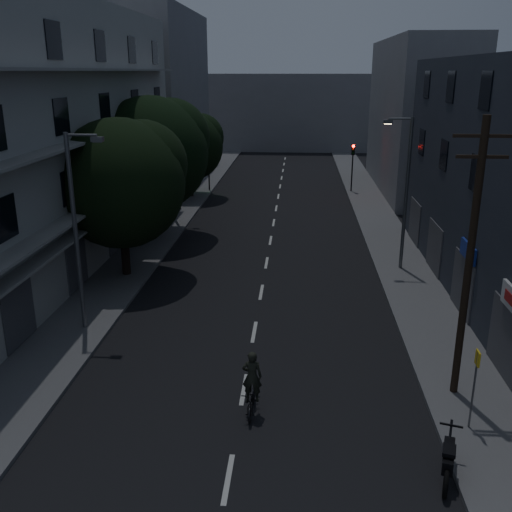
# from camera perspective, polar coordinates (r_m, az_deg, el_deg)

# --- Properties ---
(ground) EXTENTS (160.00, 160.00, 0.00)m
(ground) POSITION_cam_1_polar(r_m,az_deg,el_deg) (37.00, 1.50, 1.79)
(ground) COLOR black
(ground) RESTS_ON ground
(sidewalk_left) EXTENTS (3.00, 90.00, 0.15)m
(sidewalk_left) POSITION_cam_1_polar(r_m,az_deg,el_deg) (38.07, -9.86, 2.11)
(sidewalk_left) COLOR #565659
(sidewalk_left) RESTS_ON ground
(sidewalk_right) EXTENTS (3.00, 90.00, 0.15)m
(sidewalk_right) POSITION_cam_1_polar(r_m,az_deg,el_deg) (37.40, 13.06, 1.62)
(sidewalk_right) COLOR #565659
(sidewalk_right) RESTS_ON ground
(lane_markings) EXTENTS (0.15, 60.50, 0.01)m
(lane_markings) POSITION_cam_1_polar(r_m,az_deg,el_deg) (43.03, 1.91, 4.12)
(lane_markings) COLOR beige
(lane_markings) RESTS_ON ground
(building_left) EXTENTS (7.00, 36.00, 14.00)m
(building_left) POSITION_cam_1_polar(r_m,az_deg,el_deg) (31.77, -21.62, 10.75)
(building_left) COLOR #9E9E99
(building_left) RESTS_ON ground
(building_far_left) EXTENTS (6.00, 20.00, 16.00)m
(building_far_left) POSITION_cam_1_polar(r_m,az_deg,el_deg) (60.11, -9.23, 15.57)
(building_far_left) COLOR slate
(building_far_left) RESTS_ON ground
(building_far_right) EXTENTS (6.00, 20.00, 13.00)m
(building_far_right) POSITION_cam_1_polar(r_m,az_deg,el_deg) (53.63, 15.78, 13.27)
(building_far_right) COLOR slate
(building_far_right) RESTS_ON ground
(building_far_end) EXTENTS (24.00, 8.00, 10.00)m
(building_far_end) POSITION_cam_1_polar(r_m,az_deg,el_deg) (80.68, 3.16, 14.20)
(building_far_end) COLOR slate
(building_far_end) RESTS_ON ground
(tree_near) EXTENTS (6.54, 6.54, 8.07)m
(tree_near) POSITION_cam_1_polar(r_m,az_deg,el_deg) (29.62, -13.29, 7.56)
(tree_near) COLOR black
(tree_near) RESTS_ON sidewalk_left
(tree_mid) EXTENTS (7.16, 7.16, 8.81)m
(tree_mid) POSITION_cam_1_polar(r_m,az_deg,el_deg) (36.80, -10.30, 10.43)
(tree_mid) COLOR black
(tree_mid) RESTS_ON sidewalk_left
(tree_far) EXTENTS (5.66, 5.66, 7.00)m
(tree_far) POSITION_cam_1_polar(r_m,az_deg,el_deg) (48.75, -6.62, 11.07)
(tree_far) COLOR black
(tree_far) RESTS_ON sidewalk_left
(traffic_signal_far_right) EXTENTS (0.28, 0.37, 4.10)m
(traffic_signal_far_right) POSITION_cam_1_polar(r_m,az_deg,el_deg) (51.26, 9.66, 9.65)
(traffic_signal_far_right) COLOR black
(traffic_signal_far_right) RESTS_ON sidewalk_right
(traffic_signal_far_left) EXTENTS (0.28, 0.37, 4.10)m
(traffic_signal_far_left) POSITION_cam_1_polar(r_m,az_deg,el_deg) (51.27, -4.77, 9.84)
(traffic_signal_far_left) COLOR black
(traffic_signal_far_left) RESTS_ON sidewalk_left
(street_lamp_left_near) EXTENTS (1.51, 0.25, 8.00)m
(street_lamp_left_near) POSITION_cam_1_polar(r_m,az_deg,el_deg) (23.56, -17.41, 3.09)
(street_lamp_left_near) COLOR slate
(street_lamp_left_near) RESTS_ON sidewalk_left
(street_lamp_right) EXTENTS (1.51, 0.25, 8.00)m
(street_lamp_right) POSITION_cam_1_polar(r_m,az_deg,el_deg) (30.87, 14.64, 6.73)
(street_lamp_right) COLOR #515558
(street_lamp_right) RESTS_ON sidewalk_right
(street_lamp_left_far) EXTENTS (1.51, 0.25, 8.00)m
(street_lamp_left_far) POSITION_cam_1_polar(r_m,az_deg,el_deg) (41.06, -8.30, 9.80)
(street_lamp_left_far) COLOR #5B5D63
(street_lamp_left_far) RESTS_ON sidewalk_left
(utility_pole) EXTENTS (1.80, 0.24, 9.00)m
(utility_pole) POSITION_cam_1_polar(r_m,az_deg,el_deg) (18.79, 20.60, -0.09)
(utility_pole) COLOR black
(utility_pole) RESTS_ON sidewalk_right
(bus_stop_sign) EXTENTS (0.06, 0.35, 2.52)m
(bus_stop_sign) POSITION_cam_1_polar(r_m,az_deg,el_deg) (18.12, 21.09, -11.09)
(bus_stop_sign) COLOR #595B60
(bus_stop_sign) RESTS_ON sidewalk_right
(motorcycle) EXTENTS (0.84, 2.06, 1.35)m
(motorcycle) POSITION_cam_1_polar(r_m,az_deg,el_deg) (16.77, 18.63, -18.83)
(motorcycle) COLOR black
(motorcycle) RESTS_ON ground
(cyclist) EXTENTS (0.63, 1.71, 2.15)m
(cyclist) POSITION_cam_1_polar(r_m,az_deg,el_deg) (18.39, -0.39, -13.49)
(cyclist) COLOR black
(cyclist) RESTS_ON ground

